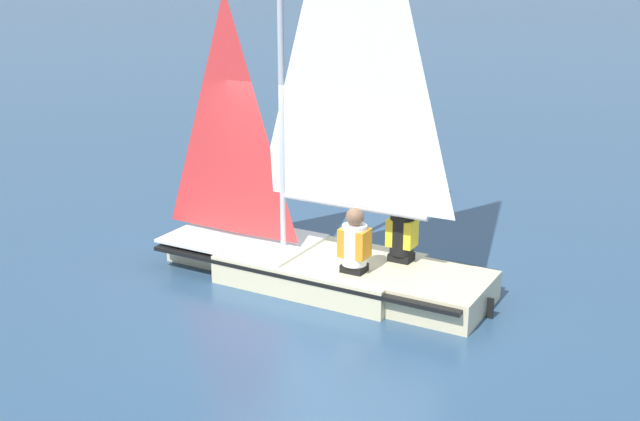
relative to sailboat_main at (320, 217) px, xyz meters
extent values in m
plane|color=#2D4C6B|center=(0.00, 0.00, -0.87)|extent=(260.00, 260.00, 0.00)
cube|color=beige|center=(0.00, 0.00, -0.69)|extent=(2.22, 2.75, 0.36)
cube|color=beige|center=(-0.64, 1.57, -0.69)|extent=(1.10, 1.22, 0.36)
cube|color=beige|center=(0.63, -1.57, -0.69)|extent=(1.50, 1.38, 0.36)
cube|color=black|center=(0.00, 0.00, -0.58)|extent=(2.93, 4.49, 0.05)
cube|color=silver|center=(-0.45, 1.11, -0.49)|extent=(1.95, 2.30, 0.04)
cylinder|color=#B7B7BC|center=(-0.21, 0.51, 2.34)|extent=(0.08, 0.08, 5.70)
cylinder|color=#B7B7BC|center=(0.17, -0.41, 0.21)|extent=(0.81, 1.86, 0.07)
pyramid|color=white|center=(0.17, -0.41, 2.66)|extent=(0.75, 1.76, 4.83)
pyramid|color=red|center=(-0.51, 1.26, 1.18)|extent=(0.60, 1.38, 3.17)
cube|color=black|center=(0.84, -2.09, -0.74)|extent=(0.06, 0.09, 0.25)
cube|color=black|center=(-0.02, -0.68, -0.64)|extent=(0.33, 0.35, 0.45)
cylinder|color=white|center=(-0.02, -0.68, -0.17)|extent=(0.39, 0.39, 0.50)
cube|color=orange|center=(-0.02, -0.68, -0.14)|extent=(0.37, 0.41, 0.35)
sphere|color=brown|center=(-0.02, -0.68, 0.18)|extent=(0.22, 0.22, 0.22)
cube|color=black|center=(0.68, -0.77, -0.64)|extent=(0.33, 0.35, 0.45)
cylinder|color=black|center=(0.68, -0.77, -0.17)|extent=(0.39, 0.39, 0.50)
cube|color=yellow|center=(0.68, -0.77, -0.14)|extent=(0.37, 0.41, 0.35)
sphere|color=#A87A56|center=(0.68, -0.77, 0.18)|extent=(0.22, 0.22, 0.22)
camera|label=1|loc=(-6.00, -7.45, 3.15)|focal=45.00mm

